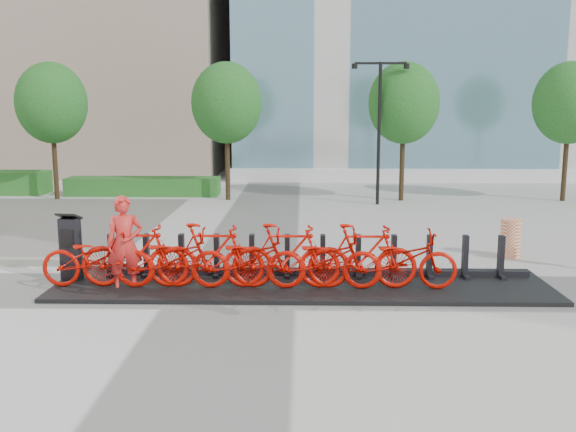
{
  "coord_description": "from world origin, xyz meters",
  "views": [
    {
      "loc": [
        1.3,
        -11.86,
        3.51
      ],
      "look_at": [
        1.0,
        1.5,
        1.2
      ],
      "focal_mm": 40.0,
      "sensor_mm": 36.0,
      "label": 1
    }
  ],
  "objects_px": {
    "worker_red": "(125,244)",
    "construction_barrel": "(511,238)",
    "kiosk": "(71,247)",
    "bike_0": "(97,258)"
  },
  "relations": [
    {
      "from": "worker_red",
      "to": "construction_barrel",
      "type": "distance_m",
      "value": 8.78
    },
    {
      "from": "bike_0",
      "to": "worker_red",
      "type": "height_order",
      "value": "worker_red"
    },
    {
      "from": "worker_red",
      "to": "construction_barrel",
      "type": "height_order",
      "value": "worker_red"
    },
    {
      "from": "worker_red",
      "to": "construction_barrel",
      "type": "xyz_separation_m",
      "value": [
        8.24,
        3.01,
        -0.47
      ]
    },
    {
      "from": "construction_barrel",
      "to": "worker_red",
      "type": "bearing_deg",
      "value": -159.9
    },
    {
      "from": "bike_0",
      "to": "construction_barrel",
      "type": "bearing_deg",
      "value": -71.23
    },
    {
      "from": "bike_0",
      "to": "construction_barrel",
      "type": "distance_m",
      "value": 9.28
    },
    {
      "from": "kiosk",
      "to": "bike_0",
      "type": "bearing_deg",
      "value": -29.51
    },
    {
      "from": "worker_red",
      "to": "kiosk",
      "type": "bearing_deg",
      "value": 142.21
    },
    {
      "from": "worker_red",
      "to": "bike_0",
      "type": "bearing_deg",
      "value": 163.33
    }
  ]
}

